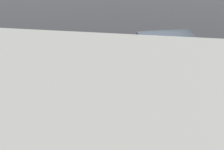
# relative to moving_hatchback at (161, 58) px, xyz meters

# --- Properties ---
(ground_plane) EXTENTS (60.00, 60.00, 0.00)m
(ground_plane) POSITION_rel_moving_hatchback_xyz_m (0.27, 0.41, -1.03)
(ground_plane) COLOR black
(kerb_strip) EXTENTS (24.00, 3.20, 0.04)m
(kerb_strip) POSITION_rel_moving_hatchback_xyz_m (0.27, 4.61, -1.01)
(kerb_strip) COLOR slate
(kerb_strip) RESTS_ON ground
(moving_hatchback) EXTENTS (4.23, 2.82, 2.06)m
(moving_hatchback) POSITION_rel_moving_hatchback_xyz_m (0.00, 0.00, 0.00)
(moving_hatchback) COLOR yellow
(moving_hatchback) RESTS_ON ground
(fire_hydrant) EXTENTS (0.42, 0.31, 0.80)m
(fire_hydrant) POSITION_rel_moving_hatchback_xyz_m (4.44, 3.37, -0.63)
(fire_hydrant) COLOR gold
(fire_hydrant) RESTS_ON ground
(pedestrian) EXTENTS (0.33, 0.55, 1.22)m
(pedestrian) POSITION_rel_moving_hatchback_xyz_m (5.31, 3.11, -0.34)
(pedestrian) COLOR #B2262D
(pedestrian) RESTS_ON ground
(sign_post) EXTENTS (0.07, 0.44, 2.40)m
(sign_post) POSITION_rel_moving_hatchback_xyz_m (3.34, 4.57, 0.55)
(sign_post) COLOR #4C4C51
(sign_post) RESTS_ON ground
(puddle_patch) EXTENTS (3.04, 3.04, 0.01)m
(puddle_patch) POSITION_rel_moving_hatchback_xyz_m (0.75, -0.26, -1.02)
(puddle_patch) COLOR black
(puddle_patch) RESTS_ON ground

